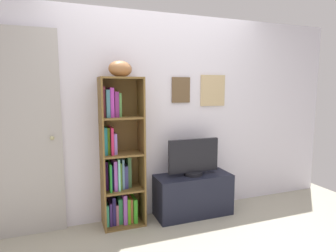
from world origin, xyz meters
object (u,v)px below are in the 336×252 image
(bookshelf, at_px, (118,161))
(door, at_px, (18,135))
(television, at_px, (194,158))
(football, at_px, (120,69))
(tv_stand, at_px, (193,195))

(bookshelf, bearing_deg, door, 174.58)
(television, bearing_deg, football, 177.07)
(football, xyz_separation_m, television, (0.83, -0.04, -1.01))
(door, bearing_deg, tv_stand, -5.22)
(tv_stand, relative_size, television, 1.46)
(football, distance_m, tv_stand, 1.68)
(bookshelf, relative_size, tv_stand, 1.79)
(tv_stand, bearing_deg, bookshelf, 175.00)
(bookshelf, height_order, door, door)
(football, height_order, door, door)
(bookshelf, distance_m, tv_stand, 0.99)
(tv_stand, relative_size, door, 0.43)
(football, xyz_separation_m, door, (-1.01, 0.12, -0.66))
(tv_stand, bearing_deg, football, 176.99)
(bookshelf, xyz_separation_m, door, (-0.97, 0.09, 0.33))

